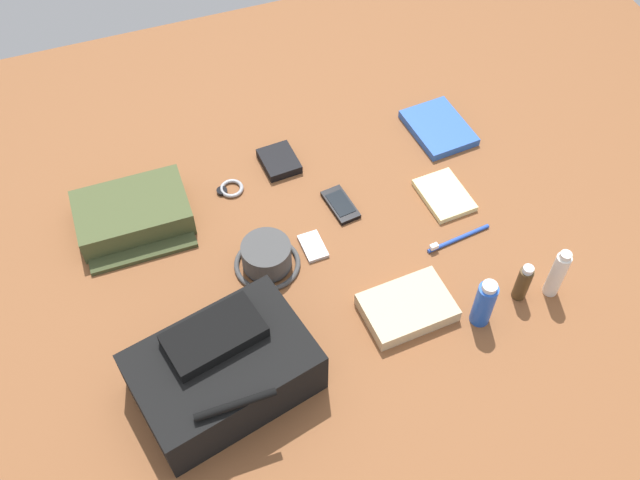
{
  "coord_description": "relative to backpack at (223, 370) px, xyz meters",
  "views": [
    {
      "loc": [
        0.35,
        0.98,
        1.42
      ],
      "look_at": [
        0.0,
        0.0,
        0.04
      ],
      "focal_mm": 40.55,
      "sensor_mm": 36.0,
      "label": 1
    }
  ],
  "objects": [
    {
      "name": "toothpaste_tube",
      "position": [
        -0.77,
        0.02,
        0.0
      ],
      "size": [
        0.03,
        0.03,
        0.15
      ],
      "color": "white",
      "rests_on": "ground_plane"
    },
    {
      "name": "folded_towel",
      "position": [
        -0.44,
        -0.04,
        -0.05
      ],
      "size": [
        0.21,
        0.15,
        0.04
      ],
      "primitive_type": "cube",
      "rotation": [
        0.0,
        0.0,
        0.07
      ],
      "color": "#C6B289",
      "rests_on": "ground_plane"
    },
    {
      "name": "cell_phone",
      "position": [
        -0.41,
        -0.38,
        -0.06
      ],
      "size": [
        0.07,
        0.12,
        0.01
      ],
      "color": "black",
      "rests_on": "ground_plane"
    },
    {
      "name": "media_player",
      "position": [
        -0.3,
        -0.28,
        -0.06
      ],
      "size": [
        0.05,
        0.09,
        0.01
      ],
      "color": "#B7B7BC",
      "rests_on": "ground_plane"
    },
    {
      "name": "deodorant_spray",
      "position": [
        -0.58,
        0.04,
        -0.0
      ],
      "size": [
        0.04,
        0.04,
        0.14
      ],
      "color": "blue",
      "rests_on": "ground_plane"
    },
    {
      "name": "toiletry_pouch",
      "position": [
        0.1,
        -0.51,
        -0.04
      ],
      "size": [
        0.27,
        0.22,
        0.07
      ],
      "color": "#47512D",
      "rests_on": "ground_plane"
    },
    {
      "name": "cologne_bottle",
      "position": [
        -0.7,
        0.01,
        -0.02
      ],
      "size": [
        0.03,
        0.03,
        0.11
      ],
      "color": "#473319",
      "rests_on": "ground_plane"
    },
    {
      "name": "backpack",
      "position": [
        0.0,
        0.0,
        0.0
      ],
      "size": [
        0.4,
        0.32,
        0.16
      ],
      "color": "black",
      "rests_on": "ground_plane"
    },
    {
      "name": "ground_plane",
      "position": [
        -0.31,
        -0.27,
        -0.08
      ],
      "size": [
        2.64,
        2.02,
        0.02
      ],
      "primitive_type": "cube",
      "color": "brown",
      "rests_on": "ground"
    },
    {
      "name": "notepad",
      "position": [
        -0.67,
        -0.32,
        -0.06
      ],
      "size": [
        0.12,
        0.16,
        0.02
      ],
      "primitive_type": "cube",
      "rotation": [
        0.0,
        0.0,
        0.07
      ],
      "color": "beige",
      "rests_on": "ground_plane"
    },
    {
      "name": "wallet",
      "position": [
        -0.3,
        -0.58,
        -0.06
      ],
      "size": [
        0.1,
        0.12,
        0.02
      ],
      "primitive_type": "cube",
      "rotation": [
        0.0,
        0.0,
        0.07
      ],
      "color": "black",
      "rests_on": "ground_plane"
    },
    {
      "name": "bucket_hat",
      "position": [
        -0.18,
        -0.27,
        -0.04
      ],
      "size": [
        0.16,
        0.16,
        0.07
      ],
      "color": "#464646",
      "rests_on": "ground_plane"
    },
    {
      "name": "wristwatch",
      "position": [
        -0.16,
        -0.53,
        -0.06
      ],
      "size": [
        0.07,
        0.06,
        0.01
      ],
      "color": "#99999E",
      "rests_on": "ground_plane"
    },
    {
      "name": "toothbrush",
      "position": [
        -0.63,
        -0.18,
        -0.06
      ],
      "size": [
        0.18,
        0.03,
        0.02
      ],
      "color": "blue",
      "rests_on": "ground_plane"
    },
    {
      "name": "paperback_novel",
      "position": [
        -0.76,
        -0.55,
        -0.06
      ],
      "size": [
        0.16,
        0.21,
        0.02
      ],
      "color": "blue",
      "rests_on": "ground_plane"
    }
  ]
}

